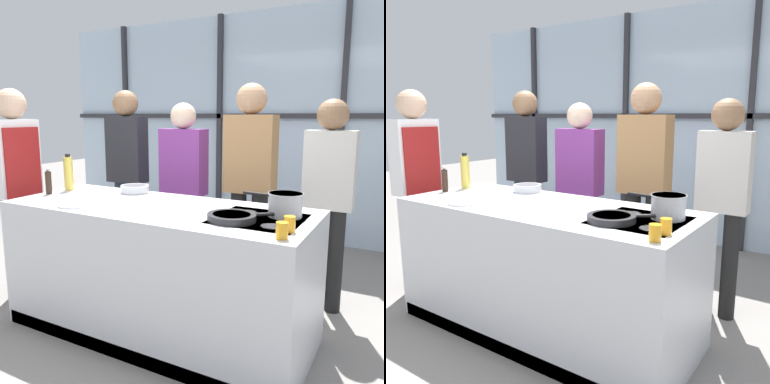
% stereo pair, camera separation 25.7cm
% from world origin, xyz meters
% --- Properties ---
extents(ground_plane, '(18.00, 18.00, 0.00)m').
position_xyz_m(ground_plane, '(0.00, 0.00, 0.00)').
color(ground_plane, gray).
extents(back_window_wall, '(6.40, 0.10, 2.80)m').
position_xyz_m(back_window_wall, '(0.00, 2.70, 1.40)').
color(back_window_wall, silver).
rests_on(back_window_wall, ground_plane).
extents(demo_island, '(2.15, 0.87, 0.93)m').
position_xyz_m(demo_island, '(0.00, -0.00, 0.47)').
color(demo_island, silver).
rests_on(demo_island, ground_plane).
extents(chef, '(0.25, 0.39, 1.76)m').
position_xyz_m(chef, '(-1.37, -0.05, 1.03)').
color(chef, black).
rests_on(chef, ground_plane).
extents(spectator_far_left, '(0.40, 0.25, 1.79)m').
position_xyz_m(spectator_far_left, '(-0.97, 0.93, 1.05)').
color(spectator_far_left, '#232838').
rests_on(spectator_far_left, ground_plane).
extents(spectator_center_left, '(0.42, 0.23, 1.66)m').
position_xyz_m(spectator_center_left, '(-0.32, 0.93, 0.95)').
color(spectator_center_left, black).
rests_on(spectator_center_left, ground_plane).
extents(spectator_center_right, '(0.42, 0.25, 1.81)m').
position_xyz_m(spectator_center_right, '(0.32, 0.93, 1.05)').
color(spectator_center_right, black).
rests_on(spectator_center_right, ground_plane).
extents(spectator_far_right, '(0.38, 0.23, 1.67)m').
position_xyz_m(spectator_far_right, '(0.97, 0.93, 0.98)').
color(spectator_far_right, black).
rests_on(spectator_far_right, ground_plane).
extents(frying_pan, '(0.45, 0.39, 0.04)m').
position_xyz_m(frying_pan, '(0.62, -0.12, 0.96)').
color(frying_pan, '#232326').
rests_on(frying_pan, demo_island).
extents(saucepan, '(0.39, 0.21, 0.15)m').
position_xyz_m(saucepan, '(0.86, 0.13, 1.01)').
color(saucepan, silver).
rests_on(saucepan, demo_island).
extents(white_plate, '(0.22, 0.22, 0.01)m').
position_xyz_m(white_plate, '(-0.50, -0.28, 0.94)').
color(white_plate, white).
rests_on(white_plate, demo_island).
extents(mixing_bowl, '(0.23, 0.23, 0.06)m').
position_xyz_m(mixing_bowl, '(-0.42, 0.32, 0.97)').
color(mixing_bowl, silver).
rests_on(mixing_bowl, demo_island).
extents(oil_bottle, '(0.07, 0.07, 0.30)m').
position_xyz_m(oil_bottle, '(-0.97, 0.15, 1.08)').
color(oil_bottle, '#E0CC4C').
rests_on(oil_bottle, demo_island).
extents(pepper_grinder, '(0.05, 0.05, 0.21)m').
position_xyz_m(pepper_grinder, '(-0.98, -0.06, 1.03)').
color(pepper_grinder, '#332319').
rests_on(pepper_grinder, demo_island).
extents(juice_glass_near, '(0.06, 0.06, 0.09)m').
position_xyz_m(juice_glass_near, '(0.97, -0.33, 0.98)').
color(juice_glass_near, orange).
rests_on(juice_glass_near, demo_island).
extents(juice_glass_far, '(0.06, 0.06, 0.09)m').
position_xyz_m(juice_glass_far, '(0.97, -0.19, 0.98)').
color(juice_glass_far, orange).
rests_on(juice_glass_far, demo_island).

